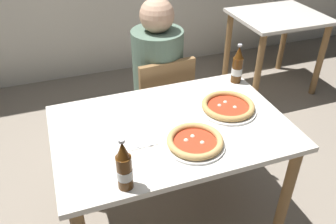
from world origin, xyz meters
TOP-DOWN VIEW (x-y plane):
  - ground_plane at (0.00, 0.00)m, footprint 8.00×8.00m
  - dining_table_main at (0.00, 0.00)m, footprint 1.20×0.80m
  - chair_behind_table at (0.15, 0.61)m, footprint 0.43×0.43m
  - diner_seated at (0.14, 0.66)m, footprint 0.34×0.34m
  - dining_table_background at (1.54, 1.28)m, footprint 0.80×0.70m
  - pizza_margherita_near at (0.34, 0.03)m, footprint 0.31×0.31m
  - pizza_marinara_far at (0.05, -0.19)m, footprint 0.29×0.29m
  - beer_bottle_left at (-0.32, -0.34)m, footprint 0.07×0.07m
  - beer_bottle_center at (0.54, 0.30)m, footprint 0.07×0.07m
  - napkin_with_cutlery at (-0.18, -0.04)m, footprint 0.18×0.19m

SIDE VIEW (x-z plane):
  - ground_plane at x=0.00m, z-range 0.00..0.00m
  - chair_behind_table at x=0.15m, z-range 0.06..0.91m
  - diner_seated at x=0.14m, z-range -0.02..1.19m
  - dining_table_background at x=1.54m, z-range 0.22..0.97m
  - dining_table_main at x=0.00m, z-range 0.26..1.01m
  - napkin_with_cutlery at x=-0.18m, z-range 0.75..0.76m
  - pizza_margherita_near at x=0.34m, z-range 0.75..0.79m
  - pizza_marinara_far at x=0.05m, z-range 0.75..0.79m
  - beer_bottle_left at x=-0.32m, z-range 0.73..0.98m
  - beer_bottle_center at x=0.54m, z-range 0.73..0.98m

